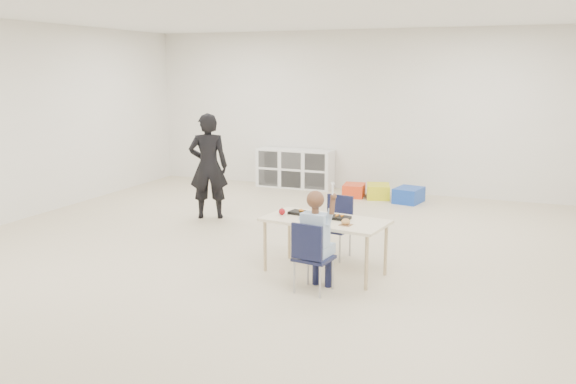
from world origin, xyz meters
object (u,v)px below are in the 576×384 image
at_px(cubby_shelf, 295,168).
at_px(adult, 208,166).
at_px(chair_near, 314,256).
at_px(child, 314,236).
at_px(table, 325,246).

relative_size(cubby_shelf, adult, 0.92).
xyz_separation_m(cubby_shelf, adult, (-0.32, -2.62, 0.41)).
height_order(chair_near, child, child).
height_order(table, chair_near, chair_near).
xyz_separation_m(chair_near, adult, (-2.41, 2.27, 0.41)).
xyz_separation_m(child, cubby_shelf, (-2.09, 4.89, -0.21)).
bearing_deg(child, chair_near, 0.00).
distance_m(chair_near, adult, 3.33).
relative_size(table, adult, 0.89).
bearing_deg(cubby_shelf, adult, -97.00).
relative_size(table, child, 1.22).
relative_size(child, cubby_shelf, 0.80).
xyz_separation_m(table, chair_near, (0.07, -0.56, 0.05)).
xyz_separation_m(table, cubby_shelf, (-2.02, 4.33, 0.05)).
xyz_separation_m(table, child, (0.07, -0.56, 0.26)).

